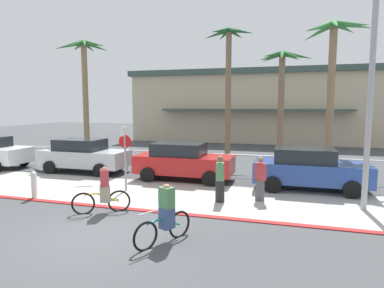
% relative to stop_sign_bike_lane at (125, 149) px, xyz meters
% --- Properties ---
extents(ground_plane, '(80.00, 80.00, 0.00)m').
position_rel_stop_sign_bike_lane_xyz_m(ground_plane, '(1.41, 5.66, -1.68)').
color(ground_plane, '#424447').
extents(sidewalk_strip, '(44.00, 4.00, 0.02)m').
position_rel_stop_sign_bike_lane_xyz_m(sidewalk_strip, '(1.41, -0.14, -1.67)').
color(sidewalk_strip, '#ADAAA0').
rests_on(sidewalk_strip, ground).
extents(curb_paint, '(44.00, 0.24, 0.03)m').
position_rel_stop_sign_bike_lane_xyz_m(curb_paint, '(1.41, -2.14, -1.66)').
color(curb_paint, maroon).
rests_on(curb_paint, ground).
extents(building_backdrop, '(23.57, 12.56, 6.62)m').
position_rel_stop_sign_bike_lane_xyz_m(building_backdrop, '(3.07, 23.23, 1.65)').
color(building_backdrop, '#BCAD8E').
rests_on(building_backdrop, ground).
extents(rail_fence, '(25.71, 0.08, 1.04)m').
position_rel_stop_sign_bike_lane_xyz_m(rail_fence, '(1.41, 4.16, -0.84)').
color(rail_fence, white).
rests_on(rail_fence, ground).
extents(stop_sign_bike_lane, '(0.52, 0.56, 2.56)m').
position_rel_stop_sign_bike_lane_xyz_m(stop_sign_bike_lane, '(0.00, 0.00, 0.00)').
color(stop_sign_bike_lane, gray).
rests_on(stop_sign_bike_lane, ground).
extents(bollard_1, '(0.20, 0.20, 1.00)m').
position_rel_stop_sign_bike_lane_xyz_m(bollard_1, '(-2.71, -1.91, -1.16)').
color(bollard_1, white).
rests_on(bollard_1, ground).
extents(streetlight_curb, '(0.24, 2.54, 7.50)m').
position_rel_stop_sign_bike_lane_xyz_m(streetlight_curb, '(8.57, -0.28, 2.60)').
color(streetlight_curb, '#9EA0A5').
rests_on(streetlight_curb, ground).
extents(palm_tree_0, '(3.28, 3.34, 7.53)m').
position_rel_stop_sign_bike_lane_xyz_m(palm_tree_0, '(-6.56, 7.24, 3.91)').
color(palm_tree_0, '#846B4C').
rests_on(palm_tree_0, ground).
extents(palm_tree_1, '(3.26, 3.26, 8.22)m').
position_rel_stop_sign_bike_lane_xyz_m(palm_tree_1, '(2.33, 9.49, 4.25)').
color(palm_tree_1, '#756047').
rests_on(palm_tree_1, ground).
extents(palm_tree_2, '(3.19, 3.16, 6.57)m').
position_rel_stop_sign_bike_lane_xyz_m(palm_tree_2, '(5.65, 8.85, 3.37)').
color(palm_tree_2, '#756047').
rests_on(palm_tree_2, ground).
extents(palm_tree_3, '(3.20, 3.21, 7.42)m').
position_rel_stop_sign_bike_lane_xyz_m(palm_tree_3, '(8.06, 5.88, 3.99)').
color(palm_tree_3, '#846B4C').
rests_on(palm_tree_3, ground).
extents(car_silver_1, '(4.40, 2.02, 1.69)m').
position_rel_stop_sign_bike_lane_xyz_m(car_silver_1, '(-3.81, 2.81, -0.81)').
color(car_silver_1, '#B2B7BC').
rests_on(car_silver_1, ground).
extents(car_red_2, '(4.40, 2.02, 1.69)m').
position_rel_stop_sign_bike_lane_xyz_m(car_red_2, '(1.57, 2.53, -0.81)').
color(car_red_2, red).
rests_on(car_red_2, ground).
extents(car_blue_3, '(4.40, 2.02, 1.69)m').
position_rel_stop_sign_bike_lane_xyz_m(car_blue_3, '(6.97, 2.17, -0.81)').
color(car_blue_3, '#284793').
rests_on(car_blue_3, ground).
extents(cyclist_yellow_0, '(1.59, 0.99, 1.50)m').
position_rel_stop_sign_bike_lane_xyz_m(cyclist_yellow_0, '(0.60, -2.64, -0.98)').
color(cyclist_yellow_0, black).
rests_on(cyclist_yellow_0, ground).
extents(cyclist_teal_1, '(0.91, 1.63, 1.50)m').
position_rel_stop_sign_bike_lane_xyz_m(cyclist_teal_1, '(3.31, -4.26, -0.98)').
color(cyclist_teal_1, black).
rests_on(cyclist_teal_1, ground).
extents(pedestrian_0, '(0.44, 0.48, 1.60)m').
position_rel_stop_sign_bike_lane_xyz_m(pedestrian_0, '(5.23, 0.07, -0.94)').
color(pedestrian_0, '#4C4C51').
rests_on(pedestrian_0, ground).
extents(pedestrian_1, '(0.35, 0.43, 1.65)m').
position_rel_stop_sign_bike_lane_xyz_m(pedestrian_1, '(3.91, -0.50, -0.92)').
color(pedestrian_1, '#232326').
rests_on(pedestrian_1, ground).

